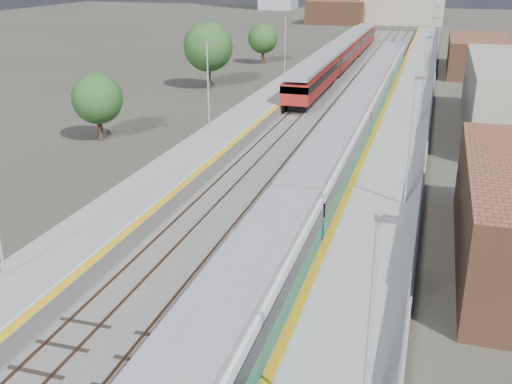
% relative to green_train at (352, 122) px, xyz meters
% --- Properties ---
extents(ground, '(320.00, 320.00, 0.00)m').
position_rel_green_train_xyz_m(ground, '(-1.50, 14.28, -2.28)').
color(ground, '#47443A').
rests_on(ground, ground).
extents(ballast_bed, '(10.50, 155.00, 0.06)m').
position_rel_green_train_xyz_m(ballast_bed, '(-3.75, 16.78, -2.25)').
color(ballast_bed, '#565451').
rests_on(ballast_bed, ground).
extents(tracks, '(8.96, 160.00, 0.17)m').
position_rel_green_train_xyz_m(tracks, '(-3.15, 18.46, -2.17)').
color(tracks, '#4C3323').
rests_on(tracks, ground).
extents(platform_right, '(4.70, 155.00, 8.52)m').
position_rel_green_train_xyz_m(platform_right, '(3.78, 16.77, -1.74)').
color(platform_right, slate).
rests_on(platform_right, ground).
extents(platform_left, '(4.30, 155.00, 8.52)m').
position_rel_green_train_xyz_m(platform_left, '(-10.55, 16.77, -1.76)').
color(platform_left, slate).
rests_on(platform_left, ground).
extents(green_train, '(2.94, 81.74, 3.23)m').
position_rel_green_train_xyz_m(green_train, '(0.00, 0.00, 0.00)').
color(green_train, black).
rests_on(green_train, ground).
extents(red_train, '(2.93, 59.49, 3.70)m').
position_rel_green_train_xyz_m(red_train, '(-7.00, 39.04, -0.09)').
color(red_train, black).
rests_on(red_train, ground).
extents(tree_a, '(4.24, 4.24, 5.74)m').
position_rel_green_train_xyz_m(tree_a, '(-20.90, -3.70, 1.33)').
color(tree_a, '#382619').
rests_on(tree_a, ground).
extents(tree_b, '(5.86, 5.86, 7.95)m').
position_rel_green_train_xyz_m(tree_b, '(-20.11, 20.33, 2.73)').
color(tree_b, '#382619').
rests_on(tree_b, ground).
extents(tree_c, '(4.41, 4.41, 5.98)m').
position_rel_green_train_xyz_m(tree_c, '(-19.22, 40.73, 1.48)').
color(tree_c, '#382619').
rests_on(tree_c, ground).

